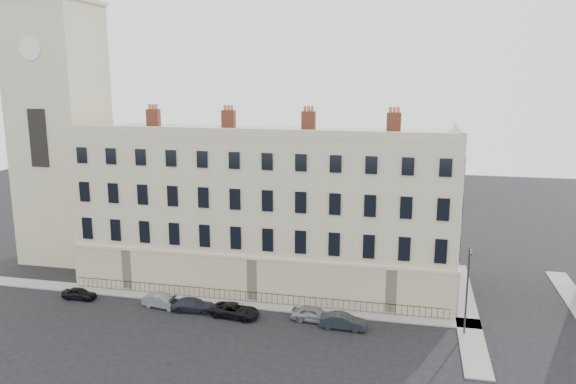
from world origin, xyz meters
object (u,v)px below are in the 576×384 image
at_px(car_c, 193,305).
at_px(car_f, 343,321).
at_px(car_e, 314,314).
at_px(streetlamp, 467,287).
at_px(car_a, 79,293).
at_px(car_d, 235,310).
at_px(car_b, 163,301).

xyz_separation_m(car_c, car_f, (13.26, -0.54, 0.04)).
distance_m(car_e, streetlamp, 12.66).
xyz_separation_m(car_a, car_d, (15.33, -0.57, 0.05)).
bearing_deg(car_d, streetlamp, -81.14).
xyz_separation_m(car_e, car_f, (2.58, -0.86, -0.02)).
relative_size(car_a, car_f, 0.84).
bearing_deg(car_e, car_a, 94.17).
bearing_deg(car_f, car_b, 89.58).
height_order(car_c, car_f, car_f).
relative_size(car_c, car_d, 0.94).
relative_size(car_f, streetlamp, 0.52).
bearing_deg(car_c, car_d, -99.90).
xyz_separation_m(car_d, car_e, (6.73, 0.66, 0.06)).
bearing_deg(car_d, car_b, 92.48).
bearing_deg(car_b, car_a, 98.56).
bearing_deg(streetlamp, car_a, 179.83).
height_order(car_d, streetlamp, streetlamp).
xyz_separation_m(car_b, car_f, (16.27, -0.71, 0.02)).
height_order(car_a, car_f, car_f).
bearing_deg(car_b, car_f, -83.52).
relative_size(car_a, car_d, 0.75).
relative_size(car_b, streetlamp, 0.50).
xyz_separation_m(car_b, streetlamp, (25.87, 0.21, 3.46)).
bearing_deg(car_b, car_d, -85.22).
bearing_deg(car_c, car_e, -93.21).
height_order(car_a, car_d, car_d).
distance_m(car_c, car_f, 13.28).
relative_size(car_d, car_e, 1.11).
bearing_deg(car_e, streetlamp, -85.80).
relative_size(car_a, car_e, 0.83).
bearing_deg(streetlamp, car_c, -179.47).
xyz_separation_m(car_f, streetlamp, (9.60, 0.92, 3.44)).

